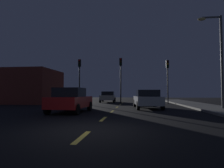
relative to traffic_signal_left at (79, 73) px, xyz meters
The scene contains 15 objects.
ground_plane 11.18m from the traffic_signal_left, 60.81° to the right, with size 80.00×80.00×0.00m, color black.
lane_stripe_nearest 18.52m from the traffic_signal_left, 73.54° to the right, with size 0.16×1.60×0.01m, color #EACC4C.
lane_stripe_second 15.01m from the traffic_signal_left, 69.30° to the right, with size 0.16×1.60×0.01m, color #EACC4C.
lane_stripe_third 11.68m from the traffic_signal_left, 62.33° to the right, with size 0.16×1.60×0.01m, color #EACC4C.
lane_stripe_fourth 8.73m from the traffic_signal_left, 49.42° to the right, with size 0.16×1.60×0.01m, color #EACC4C.
lane_stripe_fifth 6.72m from the traffic_signal_left, 23.19° to the right, with size 0.16×1.60×0.01m, color #EACC4C.
lane_stripe_sixth 6.54m from the traffic_signal_left, 17.27° to the left, with size 0.16×1.60×0.01m, color #EACC4C.
traffic_signal_left is the anchor object (origin of this frame).
traffic_signal_center 5.05m from the traffic_signal_left, ahead, with size 0.32×0.38×5.41m.
traffic_signal_right 10.51m from the traffic_signal_left, ahead, with size 0.32×0.38×5.06m.
car_stopped_ahead 10.76m from the traffic_signal_left, 42.21° to the right, with size 2.26×4.58×1.49m.
car_adjacent_lane 11.46m from the traffic_signal_left, 76.67° to the right, with size 2.08×3.95×1.57m.
car_oncoming_far 5.37m from the traffic_signal_left, 46.39° to the left, with size 2.12×4.10×1.45m.
street_lamp_right 15.09m from the traffic_signal_left, 32.75° to the right, with size 1.70×0.36×6.90m.
storefront_left 5.65m from the traffic_signal_left, behind, with size 4.94×6.21×4.01m, color maroon.
Camera 1 is at (1.46, -6.52, 1.24)m, focal length 30.76 mm.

